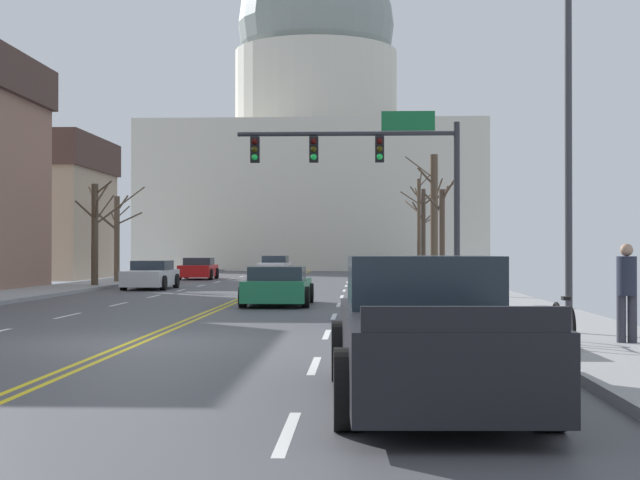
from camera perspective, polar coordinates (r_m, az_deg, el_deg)
The scene contains 20 objects.
ground at distance 18.01m, azimuth -11.07°, elevation -6.04°, with size 20.00×180.00×0.20m.
signal_gantry at distance 33.71m, azimuth 3.39°, elevation 4.69°, with size 7.91×0.41×6.53m.
street_lamp_right at distance 19.08m, azimuth 13.83°, elevation 10.20°, with size 2.48×0.24×8.78m.
capitol_building at distance 89.39m, azimuth -0.25°, elevation 5.65°, with size 29.37×23.73×32.64m.
sedan_near_00 at distance 29.59m, azimuth -2.56°, elevation -2.83°, with size 2.12×4.33×1.22m.
sedan_near_01 at distance 22.77m, azimuth 4.53°, elevation -3.57°, with size 2.00×4.32×1.19m.
sedan_near_02 at distance 16.47m, azimuth 6.86°, elevation -4.60°, with size 2.00×4.51×1.24m.
pickup_truck_near_03 at distance 11.00m, azimuth 6.51°, elevation -5.74°, with size 2.35×5.76×1.66m.
sedan_oncoming_00 at distance 42.40m, azimuth -10.15°, elevation -2.13°, with size 1.95×4.54×1.25m.
sedan_oncoming_01 at distance 56.04m, azimuth -7.34°, elevation -1.76°, with size 2.12×4.39×1.26m.
sedan_oncoming_02 at distance 64.16m, azimuth -2.73°, elevation -1.59°, with size 2.17×4.63×1.33m.
flank_building_01 at distance 59.59m, azimuth -17.99°, elevation 1.89°, with size 10.52×9.77×8.45m.
bare_tree_00 at distance 63.06m, azimuth 5.98°, elevation 1.08°, with size 2.18×2.58×6.80m.
bare_tree_01 at distance 48.62m, azimuth -12.16°, elevation 0.39°, with size 2.28×2.51×4.79m.
bare_tree_02 at distance 42.28m, azimuth 7.36°, elevation 0.52°, with size 1.48×2.12×4.94m.
bare_tree_03 at distance 43.89m, azimuth -13.40°, elevation 0.60°, with size 2.02×1.93×4.71m.
bare_tree_04 at distance 67.73m, azimuth 6.26°, elevation 0.75°, with size 2.35×2.31×6.06m.
bare_tree_06 at distance 47.52m, azimuth 6.89°, elevation 1.43°, with size 2.57×1.87×6.36m.
pedestrian_01 at distance 17.07m, azimuth 18.01°, elevation -2.75°, with size 0.35×0.34×1.70m.
bicycle_parked at distance 16.43m, azimuth 14.44°, elevation -4.93°, with size 0.12×1.77×0.85m.
Camera 1 is at (4.19, -17.43, 1.73)m, focal length 53.07 mm.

